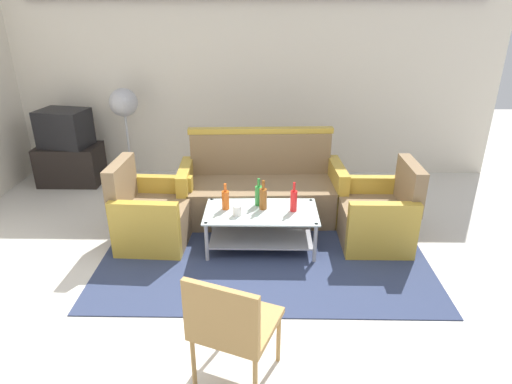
{
  "coord_description": "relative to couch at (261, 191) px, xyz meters",
  "views": [
    {
      "loc": [
        0.13,
        -3.0,
        2.31
      ],
      "look_at": [
        0.07,
        0.78,
        0.65
      ],
      "focal_mm": 31.09,
      "sensor_mm": 36.0,
      "label": 1
    }
  ],
  "objects": [
    {
      "name": "bottle_green",
      "position": [
        -0.03,
        -0.58,
        0.2
      ],
      "size": [
        0.07,
        0.07,
        0.28
      ],
      "color": "#2D8C38",
      "rests_on": "coffee_table"
    },
    {
      "name": "wicker_chair",
      "position": [
        -0.17,
        -2.44,
        0.18
      ],
      "size": [
        0.62,
        0.62,
        0.84
      ],
      "rotation": [
        0.0,
        0.0,
        -0.37
      ],
      "color": "#AD844C",
      "rests_on": "ground"
    },
    {
      "name": "bottle_brown",
      "position": [
        0.02,
        -0.67,
        0.21
      ],
      "size": [
        0.07,
        0.07,
        0.3
      ],
      "color": "brown",
      "rests_on": "coffee_table"
    },
    {
      "name": "coffee_table",
      "position": [
        0.0,
        -0.71,
        -0.04
      ],
      "size": [
        1.1,
        0.6,
        0.4
      ],
      "color": "silver",
      "rests_on": "rug"
    },
    {
      "name": "ground_plane",
      "position": [
        -0.11,
        -1.59,
        -0.32
      ],
      "size": [
        14.0,
        14.0,
        0.0
      ],
      "primitive_type": "plane",
      "color": "beige"
    },
    {
      "name": "rug",
      "position": [
        0.03,
        -0.7,
        -0.31
      ],
      "size": [
        3.12,
        2.2,
        0.01
      ],
      "primitive_type": "cube",
      "color": "#2D3856",
      "rests_on": "ground"
    },
    {
      "name": "bottle_orange",
      "position": [
        -0.35,
        -0.67,
        0.2
      ],
      "size": [
        0.07,
        0.07,
        0.27
      ],
      "color": "#D85919",
      "rests_on": "coffee_table"
    },
    {
      "name": "television",
      "position": [
        -2.57,
        0.97,
        0.44
      ],
      "size": [
        0.67,
        0.54,
        0.48
      ],
      "rotation": [
        0.0,
        0.0,
        2.96
      ],
      "color": "black",
      "rests_on": "tv_stand"
    },
    {
      "name": "armchair_left",
      "position": [
        -1.11,
        -0.6,
        -0.03
      ],
      "size": [
        0.73,
        0.79,
        0.85
      ],
      "rotation": [
        0.0,
        0.0,
        -1.62
      ],
      "color": "#7F6647",
      "rests_on": "rug"
    },
    {
      "name": "tv_stand",
      "position": [
        -2.57,
        0.96,
        -0.06
      ],
      "size": [
        0.8,
        0.5,
        0.52
      ],
      "primitive_type": "cube",
      "color": "black",
      "rests_on": "ground"
    },
    {
      "name": "wall_back",
      "position": [
        -0.11,
        1.47,
        1.16
      ],
      "size": [
        6.52,
        0.19,
        2.8
      ],
      "color": "silver",
      "rests_on": "ground"
    },
    {
      "name": "cup",
      "position": [
        -0.23,
        -0.81,
        0.14
      ],
      "size": [
        0.08,
        0.08,
        0.1
      ],
      "primitive_type": "cylinder",
      "color": "silver",
      "rests_on": "coffee_table"
    },
    {
      "name": "armchair_right",
      "position": [
        1.18,
        -0.57,
        -0.03
      ],
      "size": [
        0.7,
        0.76,
        0.85
      ],
      "rotation": [
        0.0,
        0.0,
        1.57
      ],
      "color": "#7F6647",
      "rests_on": "rug"
    },
    {
      "name": "bottle_red",
      "position": [
        0.31,
        -0.71,
        0.21
      ],
      "size": [
        0.07,
        0.07,
        0.3
      ],
      "color": "red",
      "rests_on": "coffee_table"
    },
    {
      "name": "pedestal_fan",
      "position": [
        -1.77,
        1.01,
        0.7
      ],
      "size": [
        0.36,
        0.36,
        1.27
      ],
      "color": "#2D2D33",
      "rests_on": "ground"
    },
    {
      "name": "couch",
      "position": [
        0.0,
        0.0,
        0.0
      ],
      "size": [
        1.83,
        0.82,
        0.96
      ],
      "rotation": [
        0.0,
        0.0,
        3.19
      ],
      "color": "#7F6647",
      "rests_on": "rug"
    }
  ]
}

